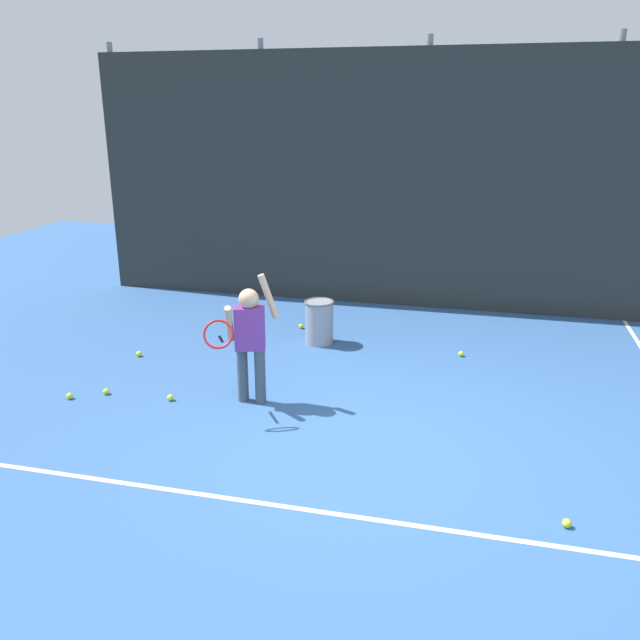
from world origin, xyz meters
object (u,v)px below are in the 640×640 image
at_px(ball_hopper, 319,322).
at_px(tennis_ball_2, 139,354).
at_px(tennis_player, 249,336).
at_px(tennis_ball_7, 301,326).
at_px(tennis_ball_5, 106,391).
at_px(tennis_ball_4, 461,354).
at_px(tennis_ball_6, 70,396).
at_px(tennis_ball_1, 170,398).
at_px(tennis_ball_3, 567,523).

xyz_separation_m(ball_hopper, tennis_ball_2, (-2.02, -1.00, -0.26)).
relative_size(tennis_player, tennis_ball_7, 20.46).
bearing_deg(tennis_ball_2, tennis_ball_5, -78.97).
bearing_deg(tennis_player, tennis_ball_5, 170.07).
height_order(tennis_ball_4, tennis_ball_6, same).
relative_size(tennis_ball_4, tennis_ball_7, 1.00).
bearing_deg(tennis_ball_1, tennis_ball_3, -18.74).
xyz_separation_m(tennis_ball_3, tennis_ball_6, (-4.79, 1.06, 0.00)).
relative_size(tennis_ball_2, tennis_ball_5, 1.00).
height_order(tennis_ball_3, tennis_ball_4, same).
bearing_deg(ball_hopper, tennis_ball_3, -51.23).
distance_m(ball_hopper, tennis_ball_4, 1.82).
bearing_deg(tennis_ball_7, tennis_ball_5, -119.17).
bearing_deg(ball_hopper, tennis_ball_7, 127.65).
bearing_deg(tennis_player, tennis_ball_3, -43.01).
distance_m(tennis_ball_5, tennis_ball_7, 2.94).
relative_size(tennis_ball_4, tennis_ball_6, 1.00).
bearing_deg(tennis_ball_4, tennis_ball_1, -145.22).
bearing_deg(tennis_ball_7, tennis_ball_6, -122.28).
bearing_deg(tennis_ball_5, tennis_ball_4, 29.28).
xyz_separation_m(tennis_ball_3, tennis_ball_5, (-4.48, 1.25, 0.00)).
height_order(tennis_player, tennis_ball_5, tennis_player).
bearing_deg(tennis_ball_4, tennis_ball_5, -150.72).
height_order(tennis_ball_2, tennis_ball_5, same).
distance_m(tennis_player, tennis_ball_5, 1.71).
height_order(tennis_ball_1, tennis_ball_2, same).
distance_m(tennis_ball_4, tennis_ball_5, 4.13).
height_order(tennis_ball_2, tennis_ball_3, same).
height_order(tennis_ball_3, tennis_ball_5, same).
height_order(tennis_player, tennis_ball_4, tennis_player).
height_order(ball_hopper, tennis_ball_2, ball_hopper).
height_order(tennis_ball_1, tennis_ball_4, same).
xyz_separation_m(tennis_ball_1, tennis_ball_2, (-0.94, 1.06, 0.00)).
relative_size(tennis_ball_6, tennis_ball_7, 1.00).
xyz_separation_m(ball_hopper, tennis_ball_7, (-0.38, 0.49, -0.26)).
bearing_deg(tennis_ball_6, tennis_player, 11.55).
xyz_separation_m(tennis_ball_2, tennis_ball_3, (4.69, -2.33, 0.00)).
bearing_deg(tennis_ball_6, tennis_ball_5, 31.85).
distance_m(tennis_ball_4, tennis_ball_6, 4.50).
distance_m(tennis_ball_2, tennis_ball_5, 1.10).
xyz_separation_m(tennis_ball_4, tennis_ball_5, (-3.60, -2.02, 0.00)).
bearing_deg(tennis_ball_2, tennis_ball_1, -48.36).
height_order(tennis_player, tennis_ball_3, tennis_player).
xyz_separation_m(tennis_player, tennis_ball_1, (-0.82, -0.16, -0.69)).
bearing_deg(tennis_ball_7, ball_hopper, -52.35).
xyz_separation_m(tennis_player, tennis_ball_7, (-0.12, 2.37, -0.69)).
relative_size(tennis_ball_2, tennis_ball_4, 1.00).
bearing_deg(ball_hopper, tennis_ball_1, -117.74).
xyz_separation_m(ball_hopper, tennis_ball_6, (-2.12, -2.27, -0.26)).
distance_m(tennis_player, tennis_ball_4, 2.84).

